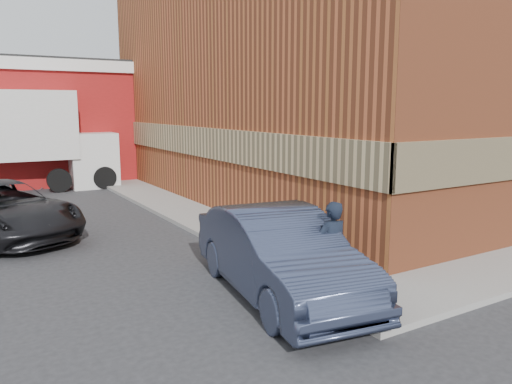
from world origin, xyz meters
TOP-DOWN VIEW (x-y plane):
  - ground at (0.00, 0.00)m, footprint 90.00×90.00m
  - brick_building at (8.50, 9.00)m, footprint 14.25×18.25m
  - sidewalk_west at (0.60, 9.00)m, footprint 1.80×18.00m
  - man at (-0.20, -0.25)m, footprint 0.64×0.43m
  - sedan at (-0.80, 0.50)m, footprint 2.44×5.12m
  - suv_a at (-4.85, 7.89)m, footprint 4.20×5.96m
  - box_truck at (-3.68, 15.96)m, footprint 8.51×2.89m

SIDE VIEW (x-z plane):
  - ground at x=0.00m, z-range 0.00..0.00m
  - sidewalk_west at x=0.60m, z-range 0.00..0.12m
  - suv_a at x=-4.85m, z-range 0.00..1.51m
  - sedan at x=-0.80m, z-range 0.00..1.62m
  - man at x=-0.20m, z-range 0.12..1.85m
  - box_truck at x=-3.68m, z-range 0.32..4.47m
  - brick_building at x=8.50m, z-range 0.00..9.36m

